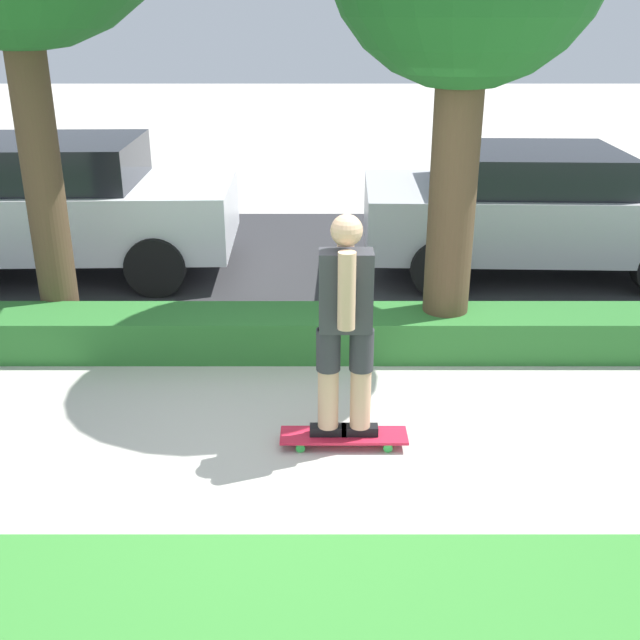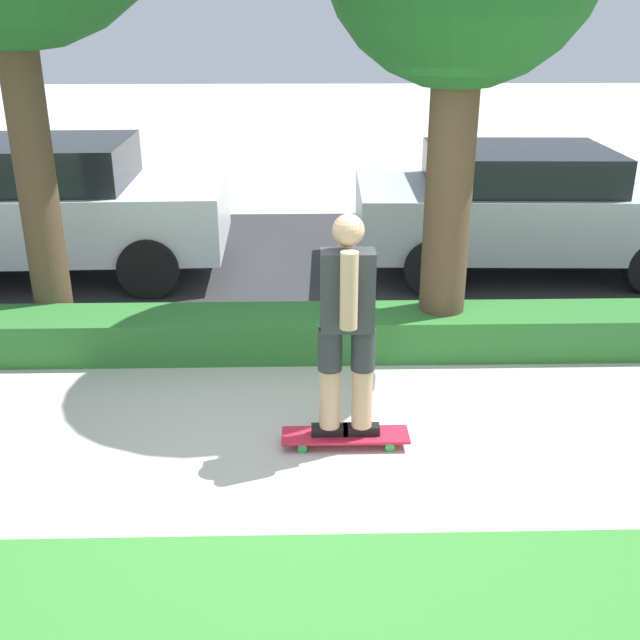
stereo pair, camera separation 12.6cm
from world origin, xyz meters
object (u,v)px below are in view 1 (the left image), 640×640
(skater_person, at_px, (345,324))
(parked_car_front, at_px, (60,204))
(parked_car_middle, at_px, (531,208))
(skateboard, at_px, (343,436))

(skater_person, xyz_separation_m, parked_car_front, (-3.20, 3.96, -0.13))
(skater_person, distance_m, parked_car_middle, 4.59)
(skater_person, xyz_separation_m, parked_car_middle, (2.31, 3.96, -0.18))
(skateboard, relative_size, parked_car_middle, 0.23)
(skateboard, bearing_deg, skater_person, 5.36)
(parked_car_middle, bearing_deg, parked_car_front, -177.98)
(skateboard, xyz_separation_m, parked_car_middle, (2.31, 3.96, 0.69))
(skateboard, height_order, parked_car_middle, parked_car_middle)
(skateboard, relative_size, skater_person, 0.57)
(skateboard, distance_m, parked_car_middle, 4.64)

